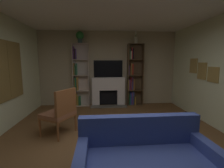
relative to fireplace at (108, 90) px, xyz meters
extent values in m
plane|color=brown|center=(0.00, -3.16, -0.56)|extent=(7.87, 7.87, 0.00)
cube|color=tan|center=(0.00, 0.15, 0.81)|extent=(5.16, 0.06, 2.74)
cube|color=#A18243|center=(2.51, -2.13, 0.76)|extent=(0.03, 0.39, 0.38)
cube|color=olive|center=(2.50, -2.13, 0.76)|extent=(0.01, 0.33, 0.32)
cube|color=#A18243|center=(2.51, -1.68, 0.82)|extent=(0.03, 0.37, 0.46)
cube|color=#A17958|center=(2.50, -1.68, 0.82)|extent=(0.01, 0.31, 0.40)
cube|color=#A18243|center=(2.51, -1.25, 0.95)|extent=(0.03, 0.35, 0.43)
cube|color=teal|center=(2.50, -1.25, 0.95)|extent=(0.01, 0.29, 0.37)
cube|color=olive|center=(-2.50, -1.89, 0.87)|extent=(0.04, 1.24, 1.41)
cube|color=silver|center=(-2.49, -1.89, 0.87)|extent=(0.01, 1.14, 1.31)
cube|color=olive|center=(-2.48, -1.89, 0.87)|extent=(0.01, 0.02, 1.31)
cube|color=olive|center=(-2.48, -1.89, 0.87)|extent=(0.01, 1.14, 0.02)
cube|color=white|center=(-0.47, 0.00, -0.27)|extent=(0.27, 0.24, 0.57)
cube|color=white|center=(0.47, 0.00, -0.27)|extent=(0.27, 0.24, 0.57)
cube|color=white|center=(0.00, 0.00, 0.25)|extent=(1.21, 0.24, 0.47)
cube|color=black|center=(0.00, 0.08, -0.27)|extent=(0.67, 0.08, 0.57)
cube|color=#615C55|center=(0.00, -0.27, -0.54)|extent=(1.31, 0.30, 0.03)
cube|color=black|center=(0.00, 0.09, 0.80)|extent=(1.07, 0.06, 0.63)
cube|color=beige|center=(-1.28, -0.01, 0.58)|extent=(0.02, 0.27, 2.27)
cube|color=beige|center=(-0.72, -0.01, 0.58)|extent=(0.02, 0.27, 2.27)
cube|color=beige|center=(-1.00, 0.11, 0.58)|extent=(0.58, 0.02, 2.27)
cube|color=beige|center=(-1.00, -0.01, -0.55)|extent=(0.54, 0.27, 0.02)
cube|color=black|center=(-1.24, 0.00, -0.33)|extent=(0.04, 0.21, 0.42)
cube|color=olive|center=(-1.18, 0.03, -0.32)|extent=(0.02, 0.15, 0.43)
cube|color=#A38333|center=(-1.14, 0.00, -0.38)|extent=(0.04, 0.21, 0.32)
cube|color=#356E43|center=(-1.09, 0.01, -0.37)|extent=(0.03, 0.20, 0.33)
cube|color=#246D3B|center=(-1.06, 0.01, -0.37)|extent=(0.03, 0.18, 0.33)
cube|color=beige|center=(-1.00, -0.01, 0.01)|extent=(0.54, 0.27, 0.02)
cube|color=olive|center=(-1.24, 0.03, 0.22)|extent=(0.04, 0.15, 0.39)
cube|color=#22724A|center=(-1.20, 0.00, 0.26)|extent=(0.04, 0.20, 0.48)
cube|color=#A57A3A|center=(-1.14, 0.01, 0.27)|extent=(0.04, 0.20, 0.50)
cube|color=beige|center=(-1.00, -0.01, 0.58)|extent=(0.54, 0.27, 0.02)
cube|color=olive|center=(-1.24, -0.01, 0.80)|extent=(0.04, 0.22, 0.43)
cube|color=#3A6C39|center=(-1.20, -0.01, 0.77)|extent=(0.02, 0.23, 0.35)
cube|color=#31744E|center=(-1.15, 0.00, 0.80)|extent=(0.04, 0.20, 0.42)
cube|color=beige|center=(-1.00, -0.01, 1.15)|extent=(0.54, 0.27, 0.02)
cube|color=#5A3067|center=(-1.24, 0.02, 1.38)|extent=(0.04, 0.17, 0.45)
cube|color=black|center=(-1.20, 0.01, 1.34)|extent=(0.03, 0.19, 0.37)
cube|color=#543779|center=(-1.17, 0.02, 1.34)|extent=(0.03, 0.17, 0.36)
cube|color=beige|center=(-1.00, -0.01, 1.71)|extent=(0.54, 0.27, 0.02)
cube|color=brown|center=(0.72, -0.03, 0.58)|extent=(0.02, 0.30, 2.27)
cube|color=brown|center=(1.28, -0.03, 0.58)|extent=(0.02, 0.30, 2.27)
cube|color=brown|center=(1.00, 0.11, 0.58)|extent=(0.58, 0.02, 2.27)
cube|color=brown|center=(1.00, -0.03, -0.55)|extent=(0.54, 0.30, 0.02)
cube|color=black|center=(0.76, 0.00, -0.30)|extent=(0.04, 0.21, 0.48)
cube|color=#1F6A3F|center=(0.80, -0.01, -0.35)|extent=(0.03, 0.23, 0.38)
cube|color=#2C3999|center=(0.85, 0.00, -0.30)|extent=(0.04, 0.22, 0.47)
cube|color=#603266|center=(0.90, -0.01, -0.31)|extent=(0.04, 0.24, 0.46)
cube|color=#334882|center=(0.95, 0.01, -0.30)|extent=(0.04, 0.19, 0.48)
cube|color=#A7802D|center=(1.01, -0.02, -0.39)|extent=(0.04, 0.24, 0.30)
cube|color=brown|center=(1.00, -0.03, 0.01)|extent=(0.54, 0.30, 0.02)
cube|color=olive|center=(0.75, -0.02, 0.21)|extent=(0.02, 0.24, 0.38)
cube|color=#652E69|center=(0.79, -0.01, 0.22)|extent=(0.04, 0.22, 0.39)
cube|color=#A52820|center=(0.84, -0.02, 0.25)|extent=(0.02, 0.25, 0.47)
cube|color=#284A85|center=(0.87, 0.01, 0.17)|extent=(0.03, 0.19, 0.30)
cube|color=#613F7A|center=(0.91, 0.01, 0.25)|extent=(0.03, 0.19, 0.46)
cube|color=olive|center=(0.95, -0.02, 0.22)|extent=(0.04, 0.24, 0.40)
cube|color=brown|center=(1.00, -0.03, 0.58)|extent=(0.54, 0.30, 0.02)
cube|color=#533976|center=(0.75, -0.01, 0.76)|extent=(0.03, 0.24, 0.34)
cube|color=brown|center=(0.79, 0.00, 0.74)|extent=(0.03, 0.21, 0.30)
cube|color=#966330|center=(0.84, -0.02, 0.80)|extent=(0.03, 0.26, 0.43)
cube|color=red|center=(0.89, -0.02, 0.79)|extent=(0.03, 0.26, 0.40)
cube|color=brown|center=(1.00, -0.03, 1.15)|extent=(0.54, 0.30, 0.02)
cube|color=brown|center=(0.75, 0.00, 1.40)|extent=(0.03, 0.20, 0.48)
cube|color=#378051|center=(0.78, -0.02, 1.34)|extent=(0.02, 0.24, 0.36)
cube|color=beige|center=(0.82, -0.01, 1.30)|extent=(0.03, 0.23, 0.30)
cube|color=#AC292D|center=(0.86, 0.01, 1.36)|extent=(0.04, 0.20, 0.41)
cube|color=black|center=(0.91, 0.01, 1.35)|extent=(0.03, 0.19, 0.39)
cube|color=brown|center=(1.00, -0.03, 1.71)|extent=(0.54, 0.30, 0.02)
cylinder|color=#435A58|center=(-1.00, -0.03, 1.79)|extent=(0.16, 0.16, 0.16)
sphere|color=#2D7E38|center=(-1.00, -0.03, 1.98)|extent=(0.28, 0.28, 0.28)
cylinder|color=beige|center=(1.00, -0.03, 1.83)|extent=(0.13, 0.13, 0.23)
cylinder|color=#4C7F3F|center=(0.99, -0.02, 2.00)|extent=(0.01, 0.01, 0.11)
sphere|color=silver|center=(0.99, -0.02, 2.06)|extent=(0.05, 0.05, 0.05)
cylinder|color=#4C7F3F|center=(1.00, -0.01, 2.04)|extent=(0.01, 0.01, 0.17)
sphere|color=silver|center=(1.00, -0.01, 2.12)|extent=(0.06, 0.06, 0.06)
cylinder|color=#4C7F3F|center=(1.00, -0.05, 2.01)|extent=(0.01, 0.01, 0.12)
sphere|color=silver|center=(1.00, -0.05, 2.07)|extent=(0.04, 0.04, 0.04)
cylinder|color=#4C7F3F|center=(0.99, -0.03, 2.00)|extent=(0.01, 0.01, 0.10)
sphere|color=silver|center=(0.99, -0.03, 2.05)|extent=(0.04, 0.04, 0.04)
cube|color=#3D50A1|center=(0.28, -3.66, 0.07)|extent=(1.81, 0.19, 0.44)
cube|color=#3D50A1|center=(1.12, -4.00, -0.27)|extent=(0.15, 0.87, 0.57)
cube|color=#3D50A1|center=(-0.55, -4.03, -0.27)|extent=(0.15, 0.87, 0.57)
cylinder|color=brown|center=(-1.18, -2.74, -0.34)|extent=(0.04, 0.04, 0.43)
cylinder|color=brown|center=(-0.89, -2.23, -0.34)|extent=(0.04, 0.04, 0.43)
cylinder|color=brown|center=(-1.62, -2.49, -0.34)|extent=(0.04, 0.04, 0.43)
cylinder|color=brown|center=(-1.34, -1.98, -0.34)|extent=(0.04, 0.04, 0.43)
cube|color=brown|center=(-1.26, -2.36, -0.09)|extent=(0.79, 0.82, 0.08)
cube|color=brown|center=(-1.26, -2.36, -0.15)|extent=(0.79, 0.82, 0.04)
cube|color=brown|center=(-1.04, -2.48, 0.18)|extent=(0.35, 0.58, 0.61)
cube|color=brown|center=(0.29, -3.22, -0.19)|extent=(0.88, 0.55, 0.04)
cylinder|color=brown|center=(-0.13, -3.47, -0.38)|extent=(0.05, 0.05, 0.34)
cylinder|color=brown|center=(0.70, -3.47, -0.38)|extent=(0.05, 0.05, 0.34)
cylinder|color=brown|center=(-0.13, -2.97, -0.38)|extent=(0.05, 0.05, 0.34)
cylinder|color=brown|center=(0.70, -2.97, -0.38)|extent=(0.05, 0.05, 0.34)
camera|label=1|loc=(-0.30, -5.95, 1.09)|focal=25.95mm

